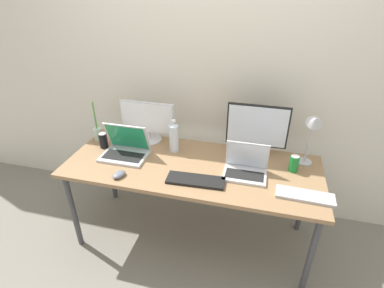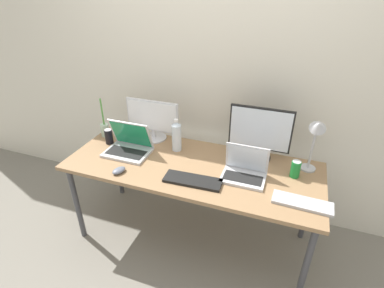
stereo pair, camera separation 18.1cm
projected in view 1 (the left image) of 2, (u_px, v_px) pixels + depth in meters
The scene contains 15 objects.
ground_plane at pixel (192, 235), 2.61m from camera, with size 16.00×16.00×0.00m, color gray.
wall_back at pixel (210, 69), 2.46m from camera, with size 7.00×0.08×2.60m, color silver.
work_desk at pixel (192, 171), 2.27m from camera, with size 1.90×0.74×0.74m.
monitor_left at pixel (147, 121), 2.48m from camera, with size 0.46×0.22×0.35m.
monitor_center at pixel (257, 130), 2.26m from camera, with size 0.46×0.21×0.42m.
laptop_silver at pixel (126, 149), 2.33m from camera, with size 0.35×0.26×0.26m.
laptop_secondary at pixel (246, 167), 2.12m from camera, with size 0.30×0.21×0.23m.
keyboard_main at pixel (196, 180), 2.06m from camera, with size 0.40×0.14×0.02m, color black.
keyboard_aux at pixel (305, 196), 1.91m from camera, with size 0.36×0.12×0.02m, color #B2B2B7.
mouse_by_keyboard at pixel (119, 175), 2.10m from camera, with size 0.07×0.11×0.04m, color slate.
water_bottle at pixel (174, 137), 2.36m from camera, with size 0.08×0.08×0.27m.
soda_can_near_keyboard at pixel (294, 163), 2.14m from camera, with size 0.07×0.07×0.13m.
soda_can_by_laptop at pixel (103, 140), 2.44m from camera, with size 0.07×0.07×0.13m.
bamboo_vase at pixel (98, 133), 2.54m from camera, with size 0.07×0.07×0.35m.
desk_lamp at pixel (312, 131), 2.08m from camera, with size 0.11×0.18×0.44m.
Camera 1 is at (0.46, -1.81, 1.99)m, focal length 28.00 mm.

